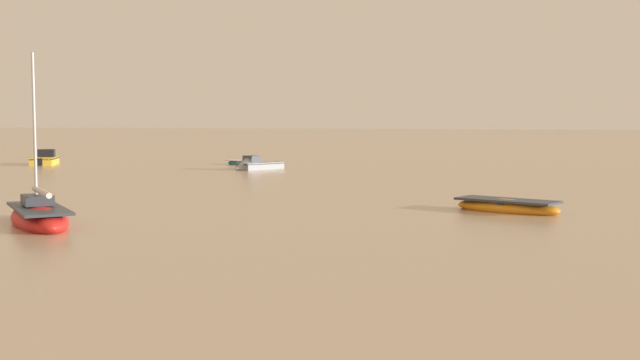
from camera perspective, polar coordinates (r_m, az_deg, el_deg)
name	(u,v)px	position (r m, az deg, el deg)	size (l,w,h in m)	color
rowboat_moored_0	(243,163)	(68.48, -5.81, 1.27)	(3.74, 2.18, 0.56)	#197084
motorboat_moored_0	(254,166)	(61.29, -4.98, 1.01)	(3.15, 4.70, 1.69)	gray
rowboat_moored_1	(507,207)	(33.46, 13.80, -1.96)	(4.92, 2.87, 0.74)	orange
sailboat_moored_1	(39,217)	(30.14, -20.24, -2.61)	(5.81, 5.17, 6.68)	red
motorboat_moored_2	(46,161)	(73.38, -19.76, 1.36)	(4.41, 5.40, 2.00)	gold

